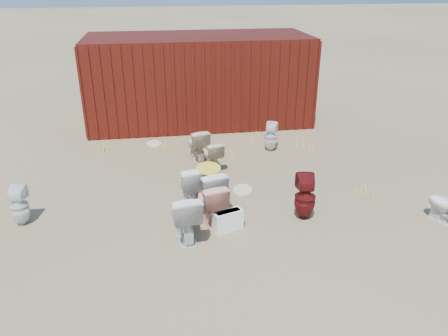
{
  "coord_description": "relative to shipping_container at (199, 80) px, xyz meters",
  "views": [
    {
      "loc": [
        -1.15,
        -6.87,
        3.98
      ],
      "look_at": [
        0.0,
        0.6,
        0.55
      ],
      "focal_mm": 35.0,
      "sensor_mm": 36.0,
      "label": 1
    }
  ],
  "objects": [
    {
      "name": "shipping_container",
      "position": [
        0.0,
        0.0,
        0.0
      ],
      "size": [
        6.0,
        2.4,
        2.4
      ],
      "primitive_type": "cube",
      "color": "#49120C",
      "rests_on": "ground"
    },
    {
      "name": "toilet_front_e",
      "position": [
        3.6,
        -6.22,
        -0.87
      ],
      "size": [
        0.61,
        0.75,
        0.67
      ],
      "primitive_type": "imported",
      "rotation": [
        0.0,
        0.0,
        3.57
      ],
      "color": "white",
      "rests_on": "ground"
    },
    {
      "name": "toilet_front_c",
      "position": [
        -0.66,
        -4.97,
        -0.78
      ],
      "size": [
        0.56,
        0.87,
        0.85
      ],
      "primitive_type": "imported",
      "rotation": [
        0.0,
        0.0,
        3.25
      ],
      "color": "white",
      "rests_on": "ground"
    },
    {
      "name": "toilet_back_yellowlid",
      "position": [
        -0.37,
        -5.21,
        -0.78
      ],
      "size": [
        0.64,
        0.9,
        0.83
      ],
      "primitive_type": "imported",
      "rotation": [
        0.0,
        0.0,
        3.38
      ],
      "color": "silver",
      "rests_on": "ground"
    },
    {
      "name": "loose_lid_far",
      "position": [
        -1.34,
        -1.7,
        -1.19
      ],
      "size": [
        0.47,
        0.55,
        0.02
      ],
      "primitive_type": "ellipsoid",
      "rotation": [
        0.0,
        0.0,
        0.27
      ],
      "color": "beige",
      "rests_on": "ground"
    },
    {
      "name": "weed_clump_d",
      "position": [
        -1.06,
        -2.04,
        -1.08
      ],
      "size": [
        0.3,
        0.3,
        0.23
      ],
      "primitive_type": "cone",
      "color": "#BFC44E",
      "rests_on": "ground"
    },
    {
      "name": "weed_clump_b",
      "position": [
        0.5,
        -2.72,
        -1.07
      ],
      "size": [
        0.32,
        0.32,
        0.25
      ],
      "primitive_type": "cone",
      "color": "#BFC44E",
      "rests_on": "ground"
    },
    {
      "name": "toilet_back_a",
      "position": [
        -3.6,
        -5.17,
        -0.85
      ],
      "size": [
        0.33,
        0.34,
        0.71
      ],
      "primitive_type": "imported",
      "rotation": [
        0.0,
        0.0,
        3.11
      ],
      "color": "white",
      "rests_on": "ground"
    },
    {
      "name": "ground",
      "position": [
        0.0,
        -5.2,
        -1.2
      ],
      "size": [
        100.0,
        100.0,
        0.0
      ],
      "primitive_type": "plane",
      "color": "brown",
      "rests_on": "ground"
    },
    {
      "name": "weed_clump_e",
      "position": [
        1.18,
        -1.7,
        -1.06
      ],
      "size": [
        0.34,
        0.34,
        0.28
      ],
      "primitive_type": "cone",
      "color": "#BFC44E",
      "rests_on": "ground"
    },
    {
      "name": "weed_clump_f",
      "position": [
        2.67,
        -5.07,
        -1.07
      ],
      "size": [
        0.28,
        0.28,
        0.26
      ],
      "primitive_type": "cone",
      "color": "#BFC44E",
      "rests_on": "ground"
    },
    {
      "name": "toilet_back_e",
      "position": [
        1.46,
        -2.53,
        -0.85
      ],
      "size": [
        0.41,
        0.42,
        0.69
      ],
      "primitive_type": "imported",
      "rotation": [
        0.0,
        0.0,
        2.75
      ],
      "color": "white",
      "rests_on": "ground"
    },
    {
      "name": "loose_tank",
      "position": [
        -0.13,
        -5.89,
        -1.02
      ],
      "size": [
        0.54,
        0.35,
        0.35
      ],
      "primitive_type": "cube",
      "rotation": [
        0.0,
        0.0,
        0.32
      ],
      "color": "white",
      "rests_on": "ground"
    },
    {
      "name": "toilet_front_a",
      "position": [
        -0.86,
        -6.02,
        -0.78
      ],
      "size": [
        0.55,
        0.86,
        0.83
      ],
      "primitive_type": "imported",
      "rotation": [
        0.0,
        0.0,
        3.25
      ],
      "color": "silver",
      "rests_on": "ground"
    },
    {
      "name": "yellow_lid",
      "position": [
        -0.37,
        -5.21,
        -0.35
      ],
      "size": [
        0.42,
        0.53,
        0.02
      ],
      "primitive_type": "ellipsoid",
      "color": "yellow",
      "rests_on": "toilet_back_yellowlid"
    },
    {
      "name": "toilet_back_beige_left",
      "position": [
        -0.35,
        -2.82,
        -0.83
      ],
      "size": [
        0.57,
        0.81,
        0.75
      ],
      "primitive_type": "imported",
      "rotation": [
        0.0,
        0.0,
        3.37
      ],
      "color": "#C9B693",
      "rests_on": "ground"
    },
    {
      "name": "loose_lid_near",
      "position": [
        0.38,
        -4.52,
        -1.19
      ],
      "size": [
        0.49,
        0.57,
        0.02
      ],
      "primitive_type": "ellipsoid",
      "rotation": [
        0.0,
        0.0,
        -0.25
      ],
      "color": "beige",
      "rests_on": "ground"
    },
    {
      "name": "toilet_front_pink",
      "position": [
        -0.39,
        -5.61,
        -0.81
      ],
      "size": [
        0.59,
        0.84,
        0.78
      ],
      "primitive_type": "imported",
      "rotation": [
        0.0,
        0.0,
        3.36
      ],
      "color": "#EE9D89",
      "rests_on": "ground"
    },
    {
      "name": "toilet_back_beige_right",
      "position": [
        -0.07,
        -3.38,
        -0.88
      ],
      "size": [
        0.49,
        0.7,
        0.65
      ],
      "primitive_type": "imported",
      "rotation": [
        0.0,
        0.0,
        3.36
      ],
      "color": "beige",
      "rests_on": "ground"
    },
    {
      "name": "weed_clump_a",
      "position": [
        -2.57,
        -2.0,
        -1.06
      ],
      "size": [
        0.36,
        0.36,
        0.28
      ],
      "primitive_type": "cone",
      "color": "#BFC44E",
      "rests_on": "ground"
    },
    {
      "name": "weed_clump_c",
      "position": [
        2.32,
        -2.53,
        -1.06
      ],
      "size": [
        0.36,
        0.36,
        0.29
      ],
      "primitive_type": "cone",
      "color": "#BFC44E",
      "rests_on": "ground"
    },
    {
      "name": "toilet_front_maroon",
      "position": [
        1.25,
        -5.71,
        -0.79
      ],
      "size": [
        0.42,
        0.43,
        0.81
      ],
      "primitive_type": "imported",
      "rotation": [
        0.0,
        0.0,
        2.97
      ],
      "color": "#5C0F11",
      "rests_on": "ground"
    }
  ]
}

